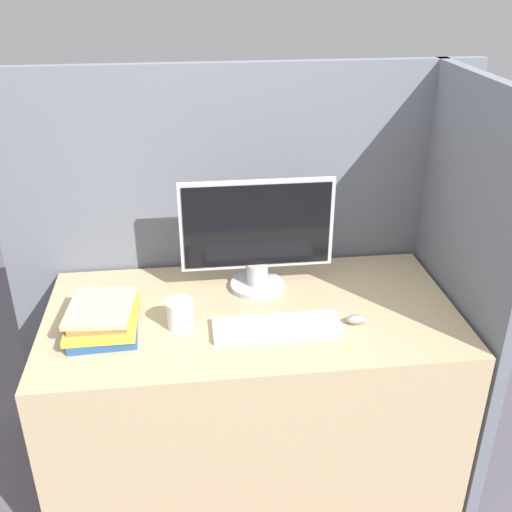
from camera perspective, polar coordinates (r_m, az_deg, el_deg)
cubicle_panel_rear at (r=2.44m, az=-1.51°, el=0.34°), size 1.84×0.04×1.50m
cubicle_panel_right at (r=2.31m, az=18.46°, el=-2.77°), size 0.04×0.79×1.50m
desk at (r=2.32m, az=-0.39°, el=-12.84°), size 1.44×0.73×0.72m
monitor at (r=2.16m, az=0.12°, el=1.68°), size 0.55×0.20×0.42m
keyboard at (r=2.00m, az=1.98°, el=-6.76°), size 0.43×0.14×0.02m
mouse at (r=2.06m, az=9.47°, el=-5.97°), size 0.07×0.04×0.03m
coffee_cup at (r=2.01m, az=-7.25°, el=-5.50°), size 0.09×0.09×0.10m
book_stack at (r=2.06m, az=-14.41°, el=-5.74°), size 0.23×0.29×0.09m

